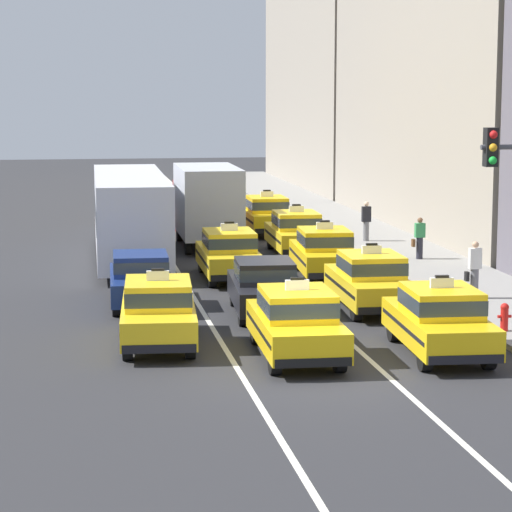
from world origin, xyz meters
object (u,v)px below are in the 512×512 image
taxi_center_nearest (296,322)px  taxi_right_fifth (266,214)px  taxi_center_third (229,253)px  fire_hydrant (504,316)px  taxi_center_fifth (184,206)px  taxi_right_nearest (440,319)px  taxi_right_fourth (296,232)px  pedestrian_mid_block (366,221)px  taxi_left_nearest (158,311)px  box_truck_center_fourth (206,202)px  taxi_right_third (324,252)px  bus_left_third (130,212)px  pedestrian_near_crosswalk (419,238)px  sedan_center_second (264,286)px  taxi_right_second (370,280)px  pedestrian_by_storefront (474,270)px  sedan_left_second (141,278)px  sedan_left_fourth (120,214)px

taxi_center_nearest → taxi_right_fifth: 23.06m
taxi_center_third → fire_hydrant: 11.47m
taxi_center_fifth → taxi_right_nearest: same height
taxi_right_fourth → pedestrian_mid_block: size_ratio=2.84×
taxi_left_nearest → taxi_center_nearest: (3.11, -1.86, 0.00)m
taxi_right_nearest → taxi_center_third: bearing=106.6°
box_truck_center_fourth → taxi_right_fifth: (3.07, 3.25, -0.90)m
taxi_left_nearest → fire_hydrant: size_ratio=6.40×
taxi_center_fifth → fire_hydrant: (5.70, -25.48, -0.33)m
taxi_center_fifth → taxi_right_third: same height
bus_left_third → pedestrian_near_crosswalk: 10.68m
taxi_center_nearest → taxi_right_fourth: same height
box_truck_center_fourth → taxi_right_fourth: 4.43m
taxi_right_fourth → box_truck_center_fourth: bearing=135.9°
sedan_center_second → taxi_center_third: size_ratio=0.96×
sedan_center_second → taxi_right_second: taxi_right_second is taller
pedestrian_by_storefront → sedan_left_second: bearing=173.4°
taxi_center_third → pedestrian_near_crosswalk: size_ratio=3.00×
taxi_left_nearest → bus_left_third: (0.08, 14.01, 0.94)m
sedan_left_second → pedestrian_by_storefront: pedestrian_by_storefront is taller
sedan_center_second → box_truck_center_fourth: size_ratio=0.63×
pedestrian_by_storefront → taxi_left_nearest: bearing=-157.3°
taxi_center_nearest → sedan_left_second: bearing=114.5°
bus_left_third → taxi_center_fifth: 11.48m
sedan_left_fourth → pedestrian_by_storefront: size_ratio=2.56×
taxi_right_nearest → sedan_center_second: bearing=121.4°
taxi_right_nearest → taxi_right_third: size_ratio=1.00×
sedan_left_second → taxi_right_third: size_ratio=0.93×
box_truck_center_fourth → pedestrian_by_storefront: 15.08m
taxi_center_third → sedan_left_second: bearing=-127.1°
sedan_left_second → box_truck_center_fourth: box_truck_center_fourth is taller
sedan_left_fourth → pedestrian_mid_block: pedestrian_mid_block is taller
taxi_right_nearest → pedestrian_mid_block: taxi_right_nearest is taller
bus_left_third → pedestrian_by_storefront: (9.64, -9.94, -0.81)m
bus_left_third → fire_hydrant: size_ratio=15.40×
taxi_right_fifth → pedestrian_by_storefront: 17.22m
taxi_right_fourth → pedestrian_near_crosswalk: taxi_right_fourth is taller
taxi_center_fifth → pedestrian_by_storefront: bearing=-72.7°
taxi_left_nearest → box_truck_center_fourth: box_truck_center_fourth is taller
taxi_right_fifth → taxi_center_nearest: bearing=-98.2°
taxi_center_nearest → box_truck_center_fourth: 19.60m
sedan_left_fourth → taxi_center_third: bearing=-76.8°
sedan_center_second → pedestrian_near_crosswalk: size_ratio=2.88×
sedan_left_second → sedan_center_second: 3.85m
sedan_left_fourth → taxi_right_third: bearing=-64.4°
taxi_right_nearest → taxi_right_fourth: 16.83m
sedan_left_second → box_truck_center_fourth: 13.02m
sedan_center_second → taxi_right_third: size_ratio=0.94×
sedan_center_second → taxi_right_second: 3.15m
sedan_left_fourth → pedestrian_near_crosswalk: pedestrian_near_crosswalk is taller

